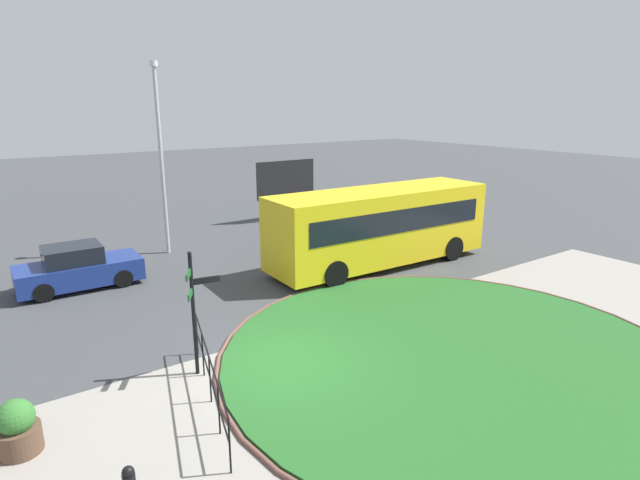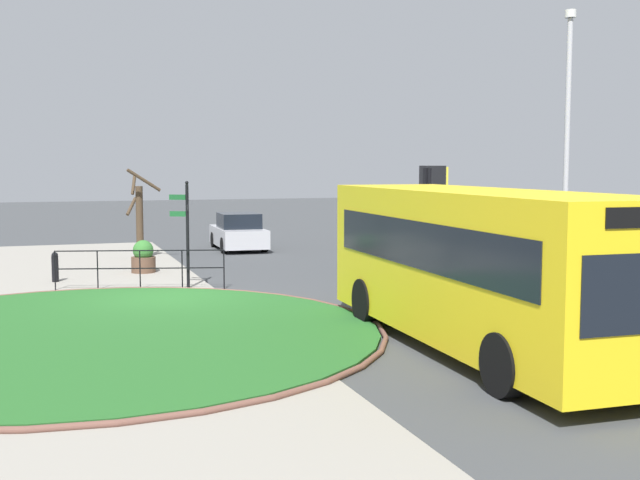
# 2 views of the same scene
# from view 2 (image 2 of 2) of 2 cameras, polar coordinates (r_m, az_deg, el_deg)

# --- Properties ---
(ground) EXTENTS (120.00, 120.00, 0.00)m
(ground) POSITION_cam_2_polar(r_m,az_deg,el_deg) (21.19, -10.79, -4.28)
(ground) COLOR #3D3F42
(sidewalk_paving) EXTENTS (32.00, 7.52, 0.02)m
(sidewalk_paving) POSITION_cam_2_polar(r_m,az_deg,el_deg) (21.00, -16.87, -4.47)
(sidewalk_paving) COLOR gray
(sidewalk_paving) RESTS_ON ground
(grass_island) EXTENTS (11.84, 11.84, 0.10)m
(grass_island) POSITION_cam_2_polar(r_m,az_deg,el_deg) (17.14, -15.94, -6.51)
(grass_island) COLOR #235B23
(grass_island) RESTS_ON ground
(grass_kerb_ring) EXTENTS (12.15, 12.15, 0.11)m
(grass_kerb_ring) POSITION_cam_2_polar(r_m,az_deg,el_deg) (17.14, -15.94, -6.49)
(grass_kerb_ring) COLOR brown
(grass_kerb_ring) RESTS_ON ground
(signpost_directional) EXTENTS (0.96, 0.52, 3.08)m
(signpost_directional) POSITION_cam_2_polar(r_m,az_deg,el_deg) (22.86, -9.57, 0.89)
(signpost_directional) COLOR black
(signpost_directional) RESTS_ON ground
(bollard_foreground) EXTENTS (0.20, 0.20, 0.92)m
(bollard_foreground) POSITION_cam_2_polar(r_m,az_deg,el_deg) (25.21, -18.45, -1.84)
(bollard_foreground) COLOR black
(bollard_foreground) RESTS_ON ground
(railing_grass_edge) EXTENTS (1.26, 4.59, 1.13)m
(railing_grass_edge) POSITION_cam_2_polar(r_m,az_deg,el_deg) (23.02, -12.78, -1.72)
(railing_grass_edge) COLOR black
(railing_grass_edge) RESTS_ON ground
(bus_yellow) EXTENTS (9.37, 2.80, 3.05)m
(bus_yellow) POSITION_cam_2_polar(r_m,az_deg,el_deg) (15.43, 11.24, -1.71)
(bus_yellow) COLOR yellow
(bus_yellow) RESTS_ON ground
(car_near_lane) EXTENTS (4.21, 2.00, 1.53)m
(car_near_lane) POSITION_cam_2_polar(r_m,az_deg,el_deg) (33.39, -5.86, 0.51)
(car_near_lane) COLOR #B7B7BC
(car_near_lane) RESTS_ON ground
(car_far_lane) EXTENTS (4.09, 1.83, 1.55)m
(car_far_lane) POSITION_cam_2_polar(r_m,az_deg,el_deg) (26.54, 7.50, -0.75)
(car_far_lane) COLOR navy
(car_far_lane) RESTS_ON ground
(traffic_light_near) EXTENTS (0.49, 0.28, 3.41)m
(traffic_light_near) POSITION_cam_2_polar(r_m,az_deg,el_deg) (31.79, 7.71, 3.52)
(traffic_light_near) COLOR black
(traffic_light_near) RESTS_ON ground
(lamppost_tall) EXTENTS (0.32, 0.32, 7.93)m
(lamppost_tall) POSITION_cam_2_polar(r_m,az_deg,el_deg) (24.25, 17.27, 6.88)
(lamppost_tall) COLOR #B7B7BC
(lamppost_tall) RESTS_ON ground
(billboard_left) EXTENTS (3.31, 0.51, 3.50)m
(billboard_left) POSITION_cam_2_polar(r_m,az_deg,el_deg) (35.84, 8.09, 3.34)
(billboard_left) COLOR black
(billboard_left) RESTS_ON ground
(planter_near_signpost) EXTENTS (0.79, 0.79, 1.08)m
(planter_near_signpost) POSITION_cam_2_polar(r_m,az_deg,el_deg) (26.63, -12.54, -1.26)
(planter_near_signpost) COLOR brown
(planter_near_signpost) RESTS_ON ground
(street_tree_bare) EXTENTS (1.29, 1.27, 3.41)m
(street_tree_bare) POSITION_cam_2_polar(r_m,az_deg,el_deg) (30.36, -12.82, 1.65)
(street_tree_bare) COLOR #423323
(street_tree_bare) RESTS_ON ground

